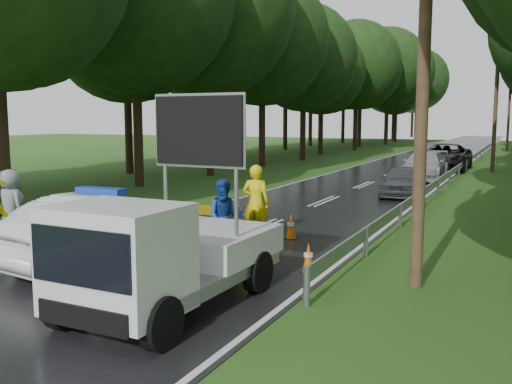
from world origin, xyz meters
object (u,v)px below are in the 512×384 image
Objects in this scene: queue_car_fourth at (438,152)px; queue_car_third at (445,157)px; officer at (256,203)px; civilian at (225,218)px; work_truck at (162,256)px; barrier at (198,214)px; queue_car_first at (402,181)px; queue_car_second at (425,165)px; police_sedan at (102,230)px.

queue_car_third is at bearing -86.48° from queue_car_fourth.
civilian is at bearing 84.52° from officer.
work_truck reaches higher than barrier.
officer is 10.49m from queue_car_first.
queue_car_second is at bearing -92.22° from queue_car_fourth.
civilian is 33.48m from queue_car_fourth.
work_truck is 2.27× the size of officer.
police_sedan is at bearing 53.44° from officer.
queue_car_first is (1.78, 10.33, -0.37)m from officer.
civilian reaches higher than police_sedan.
officer reaches higher than police_sedan.
queue_car_second is 1.29× the size of queue_car_fourth.
officer reaches higher than civilian.
queue_car_first is 7.18m from queue_car_second.
civilian is 25.45m from queue_car_third.
work_truck is 23.35m from queue_car_second.
work_truck is 5.17m from barrier.
queue_car_first is at bearing -88.72° from queue_car_second.
queue_car_third is (1.76, 25.39, -0.09)m from civilian.
police_sedan reaches higher than queue_car_third.
work_truck reaches higher than police_sedan.
queue_car_second is at bearing -91.81° from queue_car_third.
officer is at bearing 52.80° from barrier.
queue_car_first is at bearing 88.91° from work_truck.
queue_car_first is 0.64× the size of queue_car_third.
queue_car_fourth is (-1.56, 8.09, -0.17)m from queue_car_third.
civilian is 0.36× the size of queue_car_second.
police_sedan is at bearing -169.74° from civilian.
queue_car_first is 0.75× the size of queue_car_second.
civilian is at bearing -102.67° from queue_car_first.
work_truck is 4.07m from civilian.
officer is at bearing 101.81° from work_truck.
police_sedan is at bearing -109.85° from queue_car_first.
police_sedan is at bearing -102.58° from barrier.
queue_car_first is (0.72, 16.17, -0.34)m from work_truck.
civilian reaches higher than queue_car_first.
police_sedan is at bearing -101.08° from queue_car_fourth.
queue_car_fourth is (-1.49, 21.27, 0.01)m from queue_car_first.
officer is 1.88m from civilian.
officer is 31.61m from queue_car_fourth.
work_truck is at bearing 154.06° from police_sedan.
queue_car_third is (0.07, 13.18, 0.18)m from queue_car_first.
queue_car_third is at bearing -89.52° from police_sedan.
police_sedan is 0.83× the size of queue_car_third.
police_sedan is 2.70× the size of civilian.
queue_car_first is (2.88, 11.48, -0.15)m from barrier.
barrier is at bearing -98.58° from queue_car_second.
queue_car_third is (0.29, 6.00, 0.09)m from queue_car_second.
work_truck reaches higher than civilian.
queue_car_third is (3.85, 27.24, 0.04)m from police_sedan.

